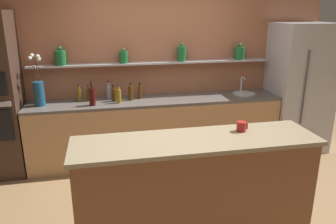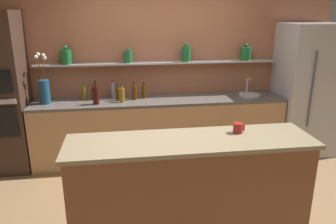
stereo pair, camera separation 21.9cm
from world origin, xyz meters
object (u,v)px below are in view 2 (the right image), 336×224
(refrigerator, at_px, (307,90))
(flower_vase, at_px, (44,88))
(bottle_wine_3, at_px, (96,95))
(bottle_oil_2, at_px, (122,95))
(bottle_spirit_7, at_px, (118,94))
(bottle_oil_1, at_px, (93,93))
(bottle_oil_5, at_px, (84,93))
(coffee_mug, at_px, (238,128))
(sink_fixture, at_px, (249,94))
(bottle_spirit_0, at_px, (134,92))
(bottle_spirit_4, at_px, (113,90))
(bottle_spirit_6, at_px, (144,92))

(refrigerator, xyz_separation_m, flower_vase, (-3.81, 0.04, 0.15))
(refrigerator, relative_size, bottle_wine_3, 5.89)
(bottle_oil_2, distance_m, bottle_spirit_7, 0.11)
(bottle_oil_1, xyz_separation_m, bottle_spirit_7, (0.34, -0.09, 0.00))
(bottle_oil_1, xyz_separation_m, bottle_oil_5, (-0.13, 0.00, 0.01))
(bottle_spirit_7, distance_m, coffee_mug, 2.05)
(refrigerator, relative_size, bottle_spirit_7, 8.34)
(flower_vase, relative_size, coffee_mug, 6.17)
(sink_fixture, height_order, bottle_wine_3, bottle_wine_3)
(bottle_spirit_0, height_order, bottle_oil_5, bottle_spirit_0)
(sink_fixture, distance_m, bottle_spirit_4, 2.02)
(bottle_oil_1, bearing_deg, bottle_spirit_7, -14.25)
(flower_vase, relative_size, bottle_spirit_0, 2.71)
(refrigerator, height_order, bottle_spirit_0, refrigerator)
(bottle_spirit_4, bearing_deg, bottle_spirit_6, -11.59)
(sink_fixture, bearing_deg, bottle_wine_3, -176.36)
(bottle_spirit_7, bearing_deg, coffee_mug, -56.07)
(bottle_spirit_0, distance_m, bottle_spirit_6, 0.15)
(bottle_spirit_7, bearing_deg, refrigerator, -1.04)
(bottle_oil_5, bearing_deg, coffee_mug, -47.91)
(bottle_spirit_6, height_order, coffee_mug, bottle_spirit_6)
(bottle_oil_5, bearing_deg, bottle_spirit_7, -10.82)
(bottle_wine_3, relative_size, bottle_spirit_7, 1.42)
(bottle_oil_2, bearing_deg, bottle_spirit_7, 122.91)
(sink_fixture, distance_m, coffee_mug, 1.88)
(bottle_oil_2, relative_size, bottle_spirit_6, 1.08)
(bottle_spirit_0, bearing_deg, bottle_spirit_7, -174.56)
(bottle_spirit_0, xyz_separation_m, bottle_spirit_7, (-0.23, -0.02, -0.01))
(bottle_wine_3, bearing_deg, flower_vase, 168.98)
(sink_fixture, xyz_separation_m, bottle_spirit_0, (-1.71, 0.03, 0.08))
(bottle_wine_3, xyz_separation_m, bottle_spirit_6, (0.67, 0.22, -0.03))
(bottle_oil_2, height_order, coffee_mug, bottle_oil_2)
(bottle_oil_2, height_order, bottle_spirit_7, bottle_oil_2)
(bottle_wine_3, height_order, bottle_spirit_4, bottle_wine_3)
(bottle_spirit_0, xyz_separation_m, bottle_spirit_6, (0.14, 0.06, -0.01))
(bottle_oil_1, xyz_separation_m, bottle_oil_2, (0.41, -0.18, 0.01))
(bottle_spirit_7, height_order, coffee_mug, bottle_spirit_7)
(bottle_oil_1, relative_size, bottle_wine_3, 0.71)
(bottle_spirit_6, relative_size, coffee_mug, 2.09)
(bottle_spirit_7, bearing_deg, bottle_spirit_6, 11.75)
(refrigerator, bearing_deg, bottle_oil_1, 177.50)
(bottle_oil_2, bearing_deg, coffee_mug, -56.01)
(bottle_spirit_0, distance_m, coffee_mug, 1.95)
(bottle_oil_5, bearing_deg, bottle_wine_3, -52.67)
(bottle_oil_2, bearing_deg, bottle_wine_3, -172.00)
(sink_fixture, height_order, bottle_spirit_6, sink_fixture)
(sink_fixture, distance_m, bottle_oil_2, 1.88)
(bottle_spirit_4, height_order, coffee_mug, bottle_spirit_4)
(sink_fixture, distance_m, bottle_spirit_0, 1.71)
(bottle_spirit_4, bearing_deg, sink_fixture, -4.85)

